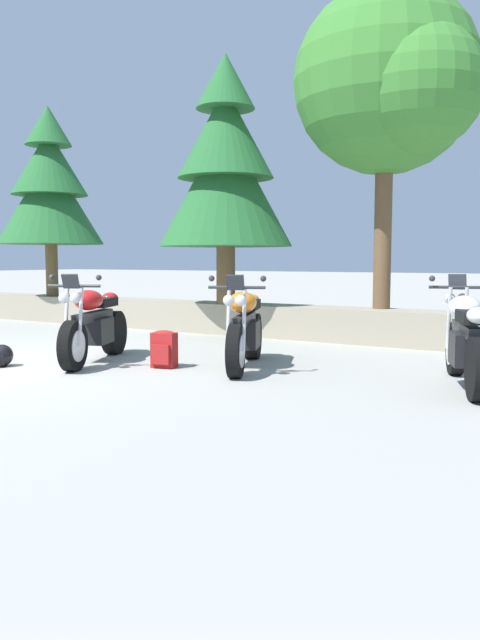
# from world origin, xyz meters

# --- Properties ---
(stone_wall) EXTENTS (36.00, 0.80, 0.55)m
(stone_wall) POSITION_xyz_m (0.00, 4.80, 0.28)
(stone_wall) COLOR gray
(stone_wall) RESTS_ON ground
(motorcycle_red_near_left) EXTENTS (1.04, 1.96, 1.18)m
(motorcycle_red_near_left) POSITION_xyz_m (1.01, 1.02, 0.49)
(motorcycle_red_near_left) COLOR black
(motorcycle_red_near_left) RESTS_ON ground
(motorcycle_orange_centre) EXTENTS (1.04, 1.96, 1.18)m
(motorcycle_orange_centre) POSITION_xyz_m (2.91, 1.68, 0.49)
(motorcycle_orange_centre) COLOR black
(motorcycle_orange_centre) RESTS_ON ground
(motorcycle_white_far_right) EXTENTS (1.01, 1.98, 1.18)m
(motorcycle_white_far_right) POSITION_xyz_m (5.53, 1.92, 0.49)
(motorcycle_white_far_right) COLOR black
(motorcycle_white_far_right) RESTS_ON ground
(rider_backpack) EXTENTS (0.33, 0.31, 0.47)m
(rider_backpack) POSITION_xyz_m (2.06, 1.16, 0.24)
(rider_backpack) COLOR #A31E1E
(rider_backpack) RESTS_ON ground
(rider_helmet) EXTENTS (0.28, 0.28, 0.28)m
(rider_helmet) POSITION_xyz_m (0.25, 0.15, 0.14)
(rider_helmet) COLOR black
(rider_helmet) RESTS_ON ground
(pine_tree_far_left) EXTENTS (2.25, 2.25, 4.08)m
(pine_tree_far_left) POSITION_xyz_m (-3.83, 4.70, 2.92)
(pine_tree_far_left) COLOR brown
(pine_tree_far_left) RESTS_ON stone_wall
(pine_tree_mid_left) EXTENTS (2.37, 2.37, 4.38)m
(pine_tree_mid_left) POSITION_xyz_m (0.78, 4.57, 2.99)
(pine_tree_mid_left) COLOR brown
(pine_tree_mid_left) RESTS_ON stone_wall
(leafy_tree_mid_right) EXTENTS (3.07, 2.92, 5.07)m
(leafy_tree_mid_right) POSITION_xyz_m (3.67, 4.88, 4.08)
(leafy_tree_mid_right) COLOR brown
(leafy_tree_mid_right) RESTS_ON stone_wall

